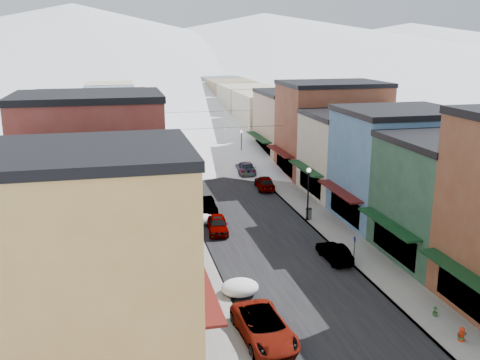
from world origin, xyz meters
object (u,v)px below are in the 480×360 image
streetlamp_near (308,187)px  car_green_sedan (334,252)px  car_silver_sedan (218,224)px  fire_hydrant (462,334)px  car_dark_hatch (206,205)px  trash_can (309,213)px  car_white_suv (264,327)px

streetlamp_near → car_green_sedan: bearing=-97.2°
car_green_sedan → streetlamp_near: 9.54m
car_silver_sedan → streetlamp_near: size_ratio=0.86×
car_silver_sedan → fire_hydrant: bearing=-57.8°
car_dark_hatch → trash_can: bearing=-31.6°
car_silver_sedan → fire_hydrant: car_silver_sedan is taller
car_green_sedan → trash_can: bearing=-100.3°
trash_can → car_white_suv: bearing=-117.0°
car_silver_sedan → trash_can: 9.02m
fire_hydrant → streetlamp_near: (-1.25, 21.49, 2.75)m
car_white_suv → streetlamp_near: 21.05m
streetlamp_near → car_white_suv: bearing=-116.8°
car_white_suv → streetlamp_near: (9.41, 18.66, 2.49)m
car_white_suv → fire_hydrant: 11.03m
streetlamp_near → trash_can: bearing=49.9°
car_silver_sedan → streetlamp_near: streetlamp_near is taller
fire_hydrant → car_silver_sedan: bearing=115.9°
car_dark_hatch → trash_can: 10.09m
car_white_suv → car_green_sedan: 12.63m
car_dark_hatch → streetlamp_near: (8.70, -4.98, 2.60)m
car_dark_hatch → car_green_sedan: car_dark_hatch is taller
fire_hydrant → streetlamp_near: streetlamp_near is taller
car_white_suv → trash_can: 21.25m
car_white_suv → trash_can: car_white_suv is taller
car_green_sedan → fire_hydrant: (2.40, -12.40, -0.14)m
car_green_sedan → fire_hydrant: bearing=99.1°
car_white_suv → car_dark_hatch: car_white_suv is taller
car_silver_sedan → car_green_sedan: size_ratio=1.04×
car_silver_sedan → car_dark_hatch: car_silver_sedan is taller
fire_hydrant → trash_can: bearing=92.7°
car_dark_hatch → fire_hydrant: bearing=-73.2°
car_white_suv → car_silver_sedan: (0.71, 17.67, -0.07)m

